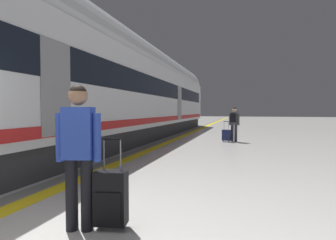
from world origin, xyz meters
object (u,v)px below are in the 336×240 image
(traveller_foreground, at_px, (79,146))
(suitcase_near, at_px, (227,135))
(high_speed_train, at_px, (109,84))
(rolling_suitcase_foreground, at_px, (111,198))
(passenger_near, at_px, (234,121))

(traveller_foreground, xyz_separation_m, suitcase_near, (1.12, 9.46, -0.70))
(suitcase_near, bearing_deg, high_speed_train, -150.08)
(high_speed_train, height_order, rolling_suitcase_foreground, high_speed_train)
(passenger_near, bearing_deg, high_speed_train, -150.47)
(traveller_foreground, distance_m, rolling_suitcase_foreground, 0.73)
(rolling_suitcase_foreground, bearing_deg, passenger_near, 83.47)
(suitcase_near, bearing_deg, traveller_foreground, -96.75)
(high_speed_train, xyz_separation_m, suitcase_near, (4.52, 2.60, -2.20))
(traveller_foreground, height_order, suitcase_near, traveller_foreground)
(passenger_near, distance_m, suitcase_near, 0.72)
(passenger_near, height_order, suitcase_near, passenger_near)
(passenger_near, bearing_deg, traveller_foreground, -98.50)
(rolling_suitcase_foreground, bearing_deg, high_speed_train, 119.15)
(high_speed_train, xyz_separation_m, passenger_near, (4.84, 2.74, -1.57))
(rolling_suitcase_foreground, relative_size, passenger_near, 0.69)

